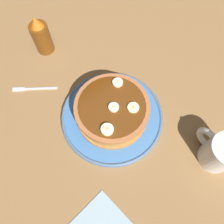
% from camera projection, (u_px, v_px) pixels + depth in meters
% --- Properties ---
extents(ground_plane, '(1.40, 1.40, 0.03)m').
position_uv_depth(ground_plane, '(112.00, 119.00, 0.64)').
color(ground_plane, olive).
extents(plate, '(0.27, 0.27, 0.02)m').
position_uv_depth(plate, '(112.00, 116.00, 0.62)').
color(plate, '#3F72B2').
rests_on(plate, ground_plane).
extents(pancake_stack, '(0.19, 0.19, 0.06)m').
position_uv_depth(pancake_stack, '(111.00, 110.00, 0.59)').
color(pancake_stack, '#B7763B').
rests_on(pancake_stack, plate).
extents(banana_slice_0, '(0.03, 0.03, 0.01)m').
position_uv_depth(banana_slice_0, '(115.00, 107.00, 0.55)').
color(banana_slice_0, '#F1E0C4').
rests_on(banana_slice_0, pancake_stack).
extents(banana_slice_1, '(0.03, 0.03, 0.01)m').
position_uv_depth(banana_slice_1, '(118.00, 83.00, 0.58)').
color(banana_slice_1, '#F4E4C1').
rests_on(banana_slice_1, pancake_stack).
extents(banana_slice_2, '(0.03, 0.03, 0.01)m').
position_uv_depth(banana_slice_2, '(133.00, 108.00, 0.55)').
color(banana_slice_2, '#EEF4B2').
rests_on(banana_slice_2, pancake_stack).
extents(banana_slice_3, '(0.03, 0.03, 0.01)m').
position_uv_depth(banana_slice_3, '(107.00, 130.00, 0.53)').
color(banana_slice_3, '#FDEABE').
rests_on(banana_slice_3, pancake_stack).
extents(coffee_mug, '(0.12, 0.08, 0.09)m').
position_uv_depth(coffee_mug, '(220.00, 152.00, 0.54)').
color(coffee_mug, white).
rests_on(coffee_mug, ground_plane).
extents(fork, '(0.08, 0.11, 0.01)m').
position_uv_depth(fork, '(32.00, 89.00, 0.66)').
color(fork, silver).
rests_on(fork, ground_plane).
extents(syrup_bottle, '(0.05, 0.05, 0.13)m').
position_uv_depth(syrup_bottle, '(41.00, 36.00, 0.67)').
color(syrup_bottle, brown).
rests_on(syrup_bottle, ground_plane).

